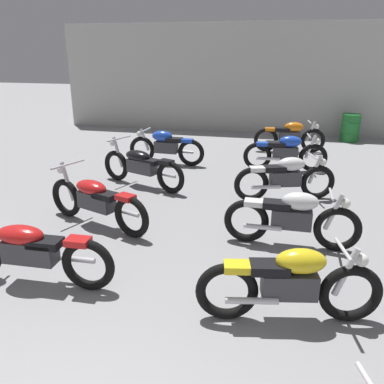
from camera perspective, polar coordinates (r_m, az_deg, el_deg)
back_wall at (r=14.18m, az=7.76°, el=15.62°), size 13.05×0.24×3.60m
motorcycle_left_row_1 at (r=5.33m, az=-22.11°, el=-7.64°), size 2.17×0.68×0.97m
motorcycle_left_row_2 at (r=6.70m, az=-13.47°, el=-1.09°), size 2.07×0.97×0.97m
motorcycle_left_row_3 at (r=8.50m, az=-7.19°, el=3.73°), size 2.06×0.99×0.97m
motorcycle_left_row_4 at (r=10.14m, az=-3.74°, el=6.49°), size 1.97×0.48×0.88m
motorcycle_right_row_1 at (r=4.43m, az=13.77°, el=-12.36°), size 1.95×0.64×0.88m
motorcycle_right_row_2 at (r=6.02m, az=14.02°, el=-3.49°), size 1.97×0.48×0.88m
motorcycle_right_row_3 at (r=7.85m, az=13.16°, el=2.06°), size 1.90×0.77×0.88m
motorcycle_right_row_4 at (r=9.80m, az=13.16°, el=5.55°), size 1.97×0.54×0.88m
motorcycle_right_row_5 at (r=11.67m, az=13.72°, el=7.74°), size 1.97×0.56×0.88m
oil_drum at (r=13.67m, az=21.54°, el=8.48°), size 0.59×0.59×0.85m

